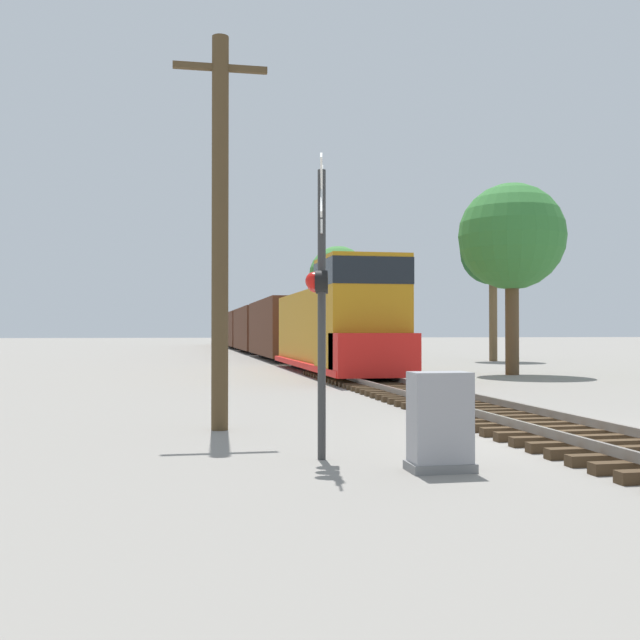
% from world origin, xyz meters
% --- Properties ---
extents(ground_plane, '(400.00, 400.00, 0.00)m').
position_xyz_m(ground_plane, '(0.00, 0.00, 0.00)').
color(ground_plane, gray).
extents(rail_track_bed, '(2.60, 160.00, 0.31)m').
position_xyz_m(rail_track_bed, '(0.00, -0.00, 0.14)').
color(rail_track_bed, '#42301E').
rests_on(rail_track_bed, ground).
extents(freight_train, '(2.94, 80.14, 4.61)m').
position_xyz_m(freight_train, '(0.00, 51.40, 2.04)').
color(freight_train, '#B77A14').
rests_on(freight_train, ground).
extents(crossing_signal_near, '(0.49, 1.01, 4.43)m').
position_xyz_m(crossing_signal_near, '(-4.57, -1.46, 2.51)').
color(crossing_signal_near, '#333333').
rests_on(crossing_signal_near, ground).
extents(relay_cabinet, '(0.88, 0.54, 1.33)m').
position_xyz_m(relay_cabinet, '(-3.14, -2.65, 0.66)').
color(relay_cabinet, slate).
rests_on(relay_cabinet, ground).
extents(utility_pole, '(1.80, 0.32, 7.54)m').
position_xyz_m(utility_pole, '(-5.83, 2.10, 3.87)').
color(utility_pole, '#4C3A23').
rests_on(utility_pole, ground).
extents(tree_far_right, '(4.60, 4.60, 8.27)m').
position_xyz_m(tree_far_right, '(7.54, 17.85, 5.92)').
color(tree_far_right, brown).
rests_on(tree_far_right, ground).
extents(tree_mid_background, '(4.10, 4.10, 8.90)m').
position_xyz_m(tree_mid_background, '(12.82, 31.76, 6.77)').
color(tree_mid_background, brown).
rests_on(tree_mid_background, ground).
extents(tree_deep_background, '(5.01, 5.01, 9.14)m').
position_xyz_m(tree_deep_background, '(6.82, 50.05, 6.59)').
color(tree_deep_background, brown).
rests_on(tree_deep_background, ground).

